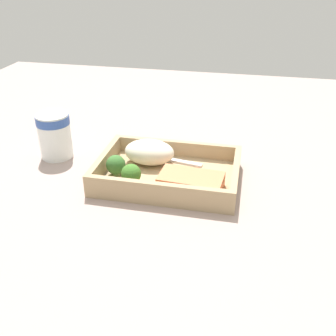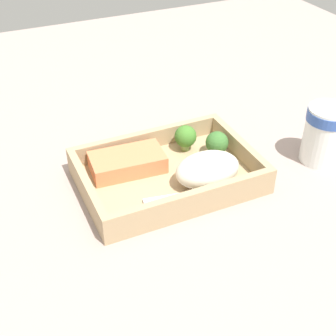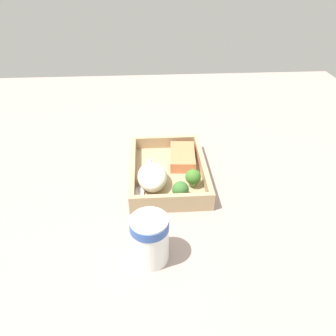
% 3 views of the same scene
% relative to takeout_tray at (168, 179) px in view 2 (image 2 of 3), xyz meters
% --- Properties ---
extents(ground_plane, '(1.60, 1.60, 0.02)m').
position_rel_takeout_tray_xyz_m(ground_plane, '(0.00, 0.00, -0.02)').
color(ground_plane, '#A18C83').
extents(takeout_tray, '(0.27, 0.19, 0.01)m').
position_rel_takeout_tray_xyz_m(takeout_tray, '(0.00, 0.00, 0.00)').
color(takeout_tray, tan).
rests_on(takeout_tray, ground_plane).
extents(tray_rim, '(0.27, 0.19, 0.03)m').
position_rel_takeout_tray_xyz_m(tray_rim, '(0.00, 0.00, 0.02)').
color(tray_rim, tan).
rests_on(tray_rim, takeout_tray).
extents(salmon_fillet, '(0.12, 0.07, 0.03)m').
position_rel_takeout_tray_xyz_m(salmon_fillet, '(-0.05, 0.04, 0.02)').
color(salmon_fillet, '#EA7D50').
rests_on(salmon_fillet, takeout_tray).
extents(mashed_potatoes, '(0.10, 0.07, 0.05)m').
position_rel_takeout_tray_xyz_m(mashed_potatoes, '(0.05, -0.04, 0.03)').
color(mashed_potatoes, beige).
rests_on(mashed_potatoes, takeout_tray).
extents(broccoli_floret_1, '(0.04, 0.04, 0.05)m').
position_rel_takeout_tray_xyz_m(broccoli_floret_1, '(0.06, 0.06, 0.03)').
color(broccoli_floret_1, '#7D9B54').
rests_on(broccoli_floret_1, takeout_tray).
extents(broccoli_floret_2, '(0.04, 0.04, 0.04)m').
position_rel_takeout_tray_xyz_m(broccoli_floret_2, '(0.10, 0.02, 0.03)').
color(broccoli_floret_2, '#7EA25A').
rests_on(broccoli_floret_2, takeout_tray).
extents(fork, '(0.16, 0.04, 0.00)m').
position_rel_takeout_tray_xyz_m(fork, '(0.03, -0.06, 0.01)').
color(fork, silver).
rests_on(fork, takeout_tray).
extents(paper_cup, '(0.07, 0.07, 0.10)m').
position_rel_takeout_tray_xyz_m(paper_cup, '(0.26, -0.05, 0.05)').
color(paper_cup, white).
rests_on(paper_cup, ground_plane).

